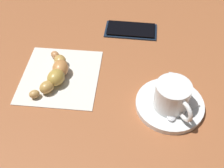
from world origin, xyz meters
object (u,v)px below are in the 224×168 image
teaspoon (171,104)px  napkin (60,77)px  croissant (56,73)px  cell_phone (131,30)px  espresso_cup (173,96)px  sugar_packet (187,97)px  saucer (170,105)px

teaspoon → napkin: size_ratio=0.74×
croissant → cell_phone: bearing=63.4°
espresso_cup → sugar_packet: espresso_cup is taller
napkin → cell_phone: bearing=63.8°
sugar_packet → teaspoon: bearing=87.4°
saucer → espresso_cup: 0.04m
teaspoon → cell_phone: bearing=123.4°
teaspoon → croissant: 0.25m
saucer → cell_phone: (-0.14, 0.21, -0.00)m
croissant → napkin: bearing=47.2°
espresso_cup → teaspoon: (0.00, 0.00, -0.03)m
espresso_cup → saucer: bearing=106.8°
espresso_cup → cell_phone: (-0.14, 0.22, -0.04)m
saucer → espresso_cup: (0.00, -0.01, 0.03)m
sugar_packet → napkin: bearing=48.2°
espresso_cup → croissant: size_ratio=0.56×
croissant → sugar_packet: bearing=4.8°
cell_phone → saucer: bearing=-56.6°
sugar_packet → croissant: croissant is taller
espresso_cup → napkin: espresso_cup is taller
espresso_cup → napkin: size_ratio=0.46×
espresso_cup → cell_phone: bearing=123.0°
saucer → napkin: 0.25m
saucer → croissant: 0.25m
sugar_packet → cell_phone: sugar_packet is taller
sugar_packet → napkin: 0.28m
teaspoon → croissant: croissant is taller
sugar_packet → croissant: 0.28m
teaspoon → napkin: 0.25m
espresso_cup → sugar_packet: 0.05m
saucer → sugar_packet: sugar_packet is taller
teaspoon → croissant: size_ratio=0.89×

